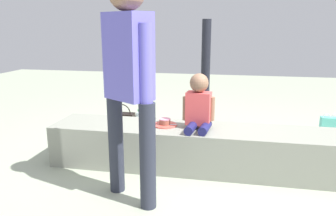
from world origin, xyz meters
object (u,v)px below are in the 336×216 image
at_px(water_bottle_near_gift, 139,117).
at_px(adult_standing, 129,71).
at_px(cake_box_white, 293,145).
at_px(child_seated, 199,105).
at_px(handbag_black_leather, 122,122).
at_px(party_cup_red, 125,135).
at_px(cake_plate, 165,123).
at_px(gift_bag, 329,131).

bearing_deg(water_bottle_near_gift, adult_standing, -75.37).
bearing_deg(cake_box_white, water_bottle_near_gift, 160.47).
xyz_separation_m(child_seated, handbag_black_leather, (-1.02, 0.89, -0.46)).
height_order(water_bottle_near_gift, handbag_black_leather, handbag_black_leather).
bearing_deg(party_cup_red, adult_standing, -69.16).
distance_m(child_seated, cake_box_white, 1.21).
distance_m(child_seated, adult_standing, 0.84).
bearing_deg(adult_standing, child_seated, 56.18).
distance_m(cake_plate, party_cup_red, 0.87).
bearing_deg(handbag_black_leather, cake_plate, -50.42).
bearing_deg(water_bottle_near_gift, cake_box_white, -19.53).
distance_m(water_bottle_near_gift, party_cup_red, 0.66).
xyz_separation_m(cake_plate, handbag_black_leather, (-0.71, 0.86, -0.27)).
bearing_deg(adult_standing, gift_bag, 40.47).
height_order(child_seated, handbag_black_leather, child_seated).
bearing_deg(cake_plate, party_cup_red, 136.01).
relative_size(child_seated, handbag_black_leather, 1.41).
bearing_deg(child_seated, party_cup_red, 146.25).
bearing_deg(party_cup_red, gift_bag, 6.88).
distance_m(gift_bag, water_bottle_near_gift, 2.26).
distance_m(cake_box_white, handbag_black_leather, 1.96).
distance_m(gift_bag, handbag_black_leather, 2.33).
relative_size(child_seated, cake_plate, 2.16).
bearing_deg(child_seated, water_bottle_near_gift, 126.00).
xyz_separation_m(gift_bag, water_bottle_near_gift, (-2.22, 0.40, -0.07)).
xyz_separation_m(gift_bag, handbag_black_leather, (-2.33, 0.04, -0.04)).
height_order(adult_standing, gift_bag, adult_standing).
relative_size(cake_plate, party_cup_red, 1.89).
height_order(party_cup_red, handbag_black_leather, handbag_black_leather).
height_order(adult_standing, water_bottle_near_gift, adult_standing).
height_order(cake_plate, cake_box_white, cake_plate).
height_order(party_cup_red, cake_box_white, cake_box_white).
distance_m(cake_plate, water_bottle_near_gift, 1.39).
bearing_deg(party_cup_red, child_seated, -33.75).
bearing_deg(adult_standing, party_cup_red, 110.84).
height_order(cake_plate, water_bottle_near_gift, cake_plate).
xyz_separation_m(child_seated, party_cup_red, (-0.88, 0.59, -0.53)).
distance_m(cake_plate, cake_box_white, 1.39).
xyz_separation_m(water_bottle_near_gift, cake_box_white, (1.83, -0.65, -0.02)).
bearing_deg(handbag_black_leather, gift_bag, -0.99).
xyz_separation_m(child_seated, cake_box_white, (0.92, 0.60, -0.52)).
bearing_deg(gift_bag, handbag_black_leather, 179.01).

